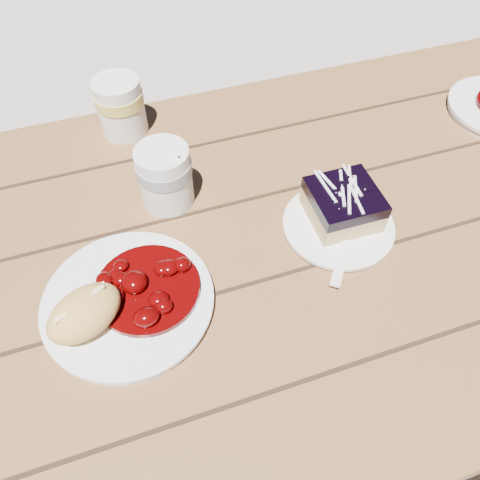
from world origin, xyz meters
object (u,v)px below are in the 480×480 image
object	(u,v)px
picnic_table	(288,281)
bread_roll	(84,313)
dessert_plate	(338,226)
coffee_cup	(165,177)
second_cup	(121,107)
main_plate	(129,302)
blueberry_cake	(343,204)

from	to	relation	value
picnic_table	bread_roll	xyz separation A→B (m)	(-0.34, -0.08, 0.20)
dessert_plate	picnic_table	bearing A→B (deg)	158.45
coffee_cup	second_cup	bearing A→B (deg)	100.14
picnic_table	dessert_plate	distance (m)	0.18
picnic_table	second_cup	world-z (taller)	second_cup
main_plate	picnic_table	bearing A→B (deg)	11.82
main_plate	bread_roll	distance (m)	0.07
picnic_table	bread_roll	distance (m)	0.40
coffee_cup	main_plate	bearing A→B (deg)	-118.81
picnic_table	dessert_plate	size ratio (longest dim) A/B	11.67
coffee_cup	picnic_table	bearing A→B (deg)	-34.21
picnic_table	blueberry_cake	world-z (taller)	blueberry_cake
second_cup	coffee_cup	bearing A→B (deg)	-79.86
coffee_cup	second_cup	distance (m)	0.21
second_cup	main_plate	bearing A→B (deg)	-99.30
dessert_plate	blueberry_cake	bearing A→B (deg)	56.31
picnic_table	second_cup	distance (m)	0.45
second_cup	blueberry_cake	bearing A→B (deg)	-49.40
main_plate	second_cup	distance (m)	0.39
picnic_table	blueberry_cake	xyz separation A→B (m)	(0.07, -0.01, 0.20)
main_plate	blueberry_cake	world-z (taller)	blueberry_cake
blueberry_cake	picnic_table	bearing A→B (deg)	173.66
bread_roll	second_cup	bearing A→B (deg)	73.78
main_plate	coffee_cup	bearing A→B (deg)	61.19
picnic_table	main_plate	world-z (taller)	main_plate
dessert_plate	coffee_cup	size ratio (longest dim) A/B	1.61
main_plate	dessert_plate	distance (m)	0.34
blueberry_cake	main_plate	bearing A→B (deg)	-170.95
main_plate	blueberry_cake	xyz separation A→B (m)	(0.35, 0.05, 0.03)
main_plate	bread_roll	xyz separation A→B (m)	(-0.05, -0.02, 0.04)
bread_roll	dessert_plate	bearing A→B (deg)	7.81
coffee_cup	second_cup	size ratio (longest dim) A/B	1.00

